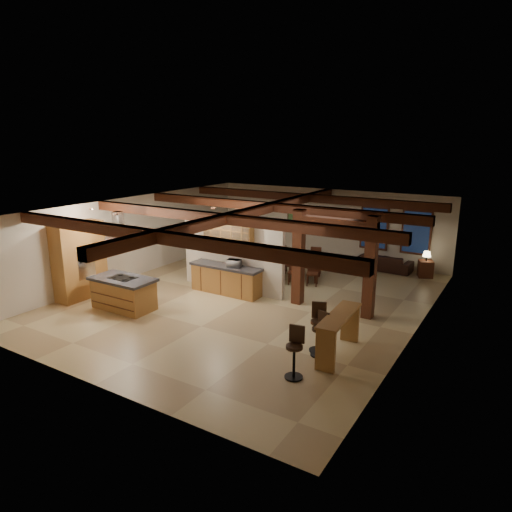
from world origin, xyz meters
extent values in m
plane|color=#CAB987|center=(0.00, 0.00, 0.00)|extent=(12.00, 12.00, 0.00)
plane|color=beige|center=(0.00, 6.00, 1.45)|extent=(10.00, 0.00, 10.00)
plane|color=beige|center=(0.00, -6.00, 1.45)|extent=(10.00, 0.00, 10.00)
plane|color=beige|center=(-5.00, 0.00, 1.45)|extent=(0.00, 12.00, 12.00)
plane|color=beige|center=(5.00, 0.00, 1.45)|extent=(0.00, 12.00, 12.00)
plane|color=#3C1D13|center=(0.00, 0.00, 2.90)|extent=(12.00, 12.00, 0.00)
cube|color=#38190E|center=(0.00, -4.00, 2.76)|extent=(10.00, 0.25, 0.28)
cube|color=#38190E|center=(0.00, -1.30, 2.76)|extent=(10.00, 0.25, 0.28)
cube|color=#38190E|center=(0.00, 1.30, 2.76)|extent=(10.00, 0.25, 0.28)
cube|color=#38190E|center=(0.00, 4.00, 2.76)|extent=(10.00, 0.25, 0.28)
cube|color=#38190E|center=(0.00, 0.00, 2.76)|extent=(0.28, 12.00, 0.28)
cube|color=#38190E|center=(1.40, 0.50, 1.45)|extent=(0.30, 0.30, 2.90)
cube|color=#38190E|center=(3.60, 0.50, 1.45)|extent=(0.30, 0.30, 2.90)
cube|color=#38190E|center=(2.50, 0.50, 2.60)|extent=(2.50, 0.28, 0.28)
cube|color=beige|center=(-1.00, 0.50, 1.10)|extent=(3.80, 0.18, 2.20)
cube|color=olive|center=(-4.67, -2.60, 1.20)|extent=(0.64, 1.60, 2.40)
cube|color=silver|center=(-4.37, -2.60, 1.15)|extent=(0.06, 0.62, 0.95)
cube|color=black|center=(-4.33, -2.60, 1.35)|extent=(0.01, 0.50, 0.28)
cube|color=olive|center=(-1.00, 0.11, 0.43)|extent=(2.40, 0.60, 0.86)
cube|color=black|center=(-1.00, 0.11, 0.90)|extent=(2.50, 0.66, 0.08)
cube|color=olive|center=(-1.00, 0.32, 1.85)|extent=(1.80, 0.34, 0.95)
cube|color=silver|center=(-1.00, 0.14, 1.85)|extent=(1.74, 0.02, 0.90)
pyramid|color=silver|center=(-2.78, -2.61, 1.73)|extent=(1.10, 1.10, 0.45)
cube|color=silver|center=(-2.78, -2.61, 2.54)|extent=(0.26, 0.22, 0.73)
cube|color=#38190E|center=(2.00, 5.94, 1.50)|extent=(1.10, 0.05, 1.70)
cube|color=black|center=(2.00, 5.91, 1.50)|extent=(0.95, 0.02, 1.55)
cube|color=#38190E|center=(3.60, 5.94, 1.50)|extent=(1.10, 0.05, 1.70)
cube|color=black|center=(3.60, 5.91, 1.50)|extent=(0.95, 0.02, 1.55)
cube|color=#38190E|center=(-1.50, 5.94, 1.70)|extent=(0.65, 0.04, 0.85)
cube|color=#2A6234|center=(-1.50, 5.92, 1.70)|extent=(0.55, 0.01, 0.75)
cylinder|color=silver|center=(-2.60, -2.80, 2.87)|extent=(0.16, 0.16, 0.03)
cylinder|color=silver|center=(-1.00, -0.50, 2.87)|extent=(0.16, 0.16, 0.03)
cylinder|color=silver|center=(-4.00, -2.50, 2.87)|extent=(0.16, 0.16, 0.03)
cube|color=olive|center=(-2.78, -2.61, 0.43)|extent=(1.83, 0.93, 0.87)
cube|color=black|center=(-2.78, -2.61, 0.91)|extent=(1.95, 1.05, 0.08)
cube|color=black|center=(-2.78, -2.61, 0.95)|extent=(0.76, 0.51, 0.02)
imported|color=#431B10|center=(0.24, 2.73, 0.29)|extent=(1.84, 1.29, 0.59)
imported|color=black|center=(2.60, 5.50, 0.30)|extent=(2.09, 0.90, 0.60)
imported|color=#AEAEB3|center=(-0.68, 0.11, 1.06)|extent=(0.48, 0.37, 0.24)
cube|color=olive|center=(3.76, -2.12, 0.99)|extent=(0.58, 1.95, 0.06)
cube|color=olive|center=(3.80, -2.99, 0.48)|extent=(0.44, 0.12, 0.97)
cube|color=olive|center=(3.71, -1.25, 0.48)|extent=(0.44, 0.12, 0.97)
cube|color=#38190E|center=(4.15, 5.36, 0.31)|extent=(0.64, 0.64, 0.61)
cylinder|color=black|center=(4.15, 5.36, 0.70)|extent=(0.06, 0.06, 0.17)
cone|color=#FFE099|center=(4.15, 5.36, 0.86)|extent=(0.29, 0.29, 0.19)
cylinder|color=black|center=(3.35, -3.59, 0.71)|extent=(0.35, 0.35, 0.07)
cube|color=black|center=(3.33, -3.43, 0.94)|extent=(0.34, 0.09, 0.39)
cylinder|color=black|center=(3.35, -3.59, 0.35)|extent=(0.06, 0.06, 0.69)
cylinder|color=black|center=(3.35, -3.59, 0.02)|extent=(0.39, 0.39, 0.03)
cylinder|color=black|center=(3.27, -2.18, 0.74)|extent=(0.37, 0.37, 0.07)
cube|color=black|center=(3.21, -2.02, 0.98)|extent=(0.34, 0.17, 0.41)
cylinder|color=black|center=(3.27, -2.18, 0.37)|extent=(0.06, 0.06, 0.72)
cylinder|color=black|center=(3.27, -2.18, 0.02)|extent=(0.41, 0.41, 0.03)
cylinder|color=black|center=(3.38, -2.38, 0.66)|extent=(0.33, 0.33, 0.06)
cube|color=black|center=(3.42, -2.23, 0.87)|extent=(0.31, 0.12, 0.37)
cylinder|color=black|center=(3.38, -2.38, 0.33)|extent=(0.06, 0.06, 0.64)
cylinder|color=black|center=(3.38, -2.38, 0.02)|extent=(0.37, 0.37, 0.03)
cube|color=#38190E|center=(-0.17, 1.92, 0.41)|extent=(0.49, 0.49, 0.05)
cube|color=#38190E|center=(-0.23, 2.10, 0.75)|extent=(0.38, 0.17, 0.69)
cylinder|color=#38190E|center=(-0.26, 1.72, 0.19)|extent=(0.05, 0.05, 0.38)
cylinder|color=#38190E|center=(0.03, 1.82, 0.19)|extent=(0.05, 0.05, 0.38)
cylinder|color=#38190E|center=(-0.36, 2.02, 0.19)|extent=(0.05, 0.05, 0.38)
cylinder|color=#38190E|center=(-0.07, 2.12, 0.19)|extent=(0.05, 0.05, 0.38)
cube|color=#38190E|center=(-0.58, 3.13, 0.41)|extent=(0.49, 0.49, 0.05)
cube|color=#38190E|center=(-0.51, 2.95, 0.75)|extent=(0.38, 0.17, 0.69)
cylinder|color=#38190E|center=(-0.48, 3.33, 0.19)|extent=(0.05, 0.05, 0.38)
cylinder|color=#38190E|center=(-0.77, 3.23, 0.19)|extent=(0.05, 0.05, 0.38)
cylinder|color=#38190E|center=(-0.38, 3.03, 0.19)|extent=(0.05, 0.05, 0.38)
cylinder|color=#38190E|center=(-0.67, 2.93, 0.19)|extent=(0.05, 0.05, 0.38)
cube|color=#38190E|center=(0.44, 2.12, 0.41)|extent=(0.49, 0.49, 0.05)
cube|color=#38190E|center=(0.38, 2.31, 0.75)|extent=(0.38, 0.17, 0.69)
cylinder|color=#38190E|center=(0.34, 1.93, 0.19)|extent=(0.05, 0.05, 0.38)
cylinder|color=#38190E|center=(0.64, 2.03, 0.19)|extent=(0.05, 0.05, 0.38)
cylinder|color=#38190E|center=(0.24, 2.22, 0.19)|extent=(0.05, 0.05, 0.38)
cylinder|color=#38190E|center=(0.54, 2.32, 0.19)|extent=(0.05, 0.05, 0.38)
cube|color=#38190E|center=(0.03, 3.34, 0.41)|extent=(0.49, 0.49, 0.05)
cube|color=#38190E|center=(0.09, 3.15, 0.75)|extent=(0.38, 0.17, 0.69)
cylinder|color=#38190E|center=(0.13, 3.53, 0.19)|extent=(0.05, 0.05, 0.38)
cylinder|color=#38190E|center=(-0.17, 3.43, 0.19)|extent=(0.05, 0.05, 0.38)
cylinder|color=#38190E|center=(0.23, 3.24, 0.19)|extent=(0.05, 0.05, 0.38)
cylinder|color=#38190E|center=(-0.07, 3.14, 0.19)|extent=(0.05, 0.05, 0.38)
cube|color=#38190E|center=(1.05, 2.33, 0.41)|extent=(0.49, 0.49, 0.05)
cube|color=#38190E|center=(0.99, 2.51, 0.75)|extent=(0.38, 0.17, 0.69)
cylinder|color=#38190E|center=(0.95, 2.13, 0.19)|extent=(0.05, 0.05, 0.38)
cylinder|color=#38190E|center=(1.25, 2.23, 0.19)|extent=(0.05, 0.05, 0.38)
cylinder|color=#38190E|center=(0.85, 2.43, 0.19)|extent=(0.05, 0.05, 0.38)
cylinder|color=#38190E|center=(1.15, 2.53, 0.19)|extent=(0.05, 0.05, 0.38)
cube|color=#38190E|center=(0.64, 3.54, 0.41)|extent=(0.49, 0.49, 0.05)
cube|color=#38190E|center=(0.70, 3.36, 0.75)|extent=(0.38, 0.17, 0.69)
cylinder|color=#38190E|center=(0.74, 3.74, 0.19)|extent=(0.05, 0.05, 0.38)
cylinder|color=#38190E|center=(0.44, 3.64, 0.19)|extent=(0.05, 0.05, 0.38)
cylinder|color=#38190E|center=(0.84, 3.44, 0.19)|extent=(0.05, 0.05, 0.38)
cylinder|color=#38190E|center=(0.54, 3.34, 0.19)|extent=(0.05, 0.05, 0.38)
camera|label=1|loc=(7.22, -11.42, 4.93)|focal=32.00mm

